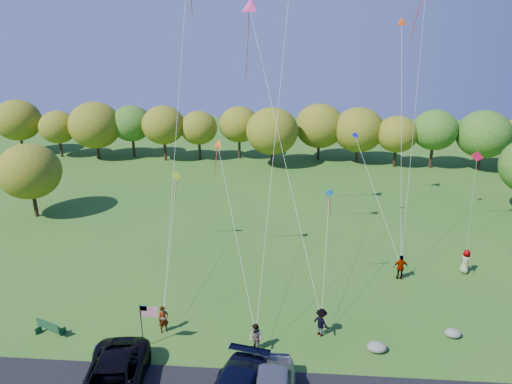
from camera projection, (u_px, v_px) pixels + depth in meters
ground at (256, 358)px, 24.47m from camera, size 140.00×140.00×0.00m
treeline at (288, 131)px, 56.44m from camera, size 78.25×27.24×8.30m
minivan_dark at (112, 382)px, 21.52m from camera, size 3.57×6.42×1.70m
flyer_a at (164, 319)px, 26.30m from camera, size 0.73×0.65×1.67m
flyer_b at (256, 338)px, 24.71m from camera, size 1.03×1.02×1.68m
flyer_c at (321, 322)px, 26.01m from camera, size 1.24×1.21×1.70m
flyer_d at (401, 267)px, 31.87m from camera, size 1.09×0.49×1.83m
flyer_e at (465, 261)px, 32.68m from camera, size 0.96×1.06×1.81m
park_bench at (49, 327)px, 26.14m from camera, size 1.68×0.90×0.96m
trash_barrel at (100, 353)px, 24.24m from camera, size 0.54×0.54×0.81m
flag_assembly at (146, 316)px, 24.59m from camera, size 1.00×0.65×2.70m
boulder_near at (377, 347)px, 24.88m from camera, size 1.06×0.83×0.53m
boulder_far at (453, 333)px, 26.07m from camera, size 0.91×0.76×0.47m
kites_aloft at (293, 10)px, 31.01m from camera, size 20.93×11.06×18.69m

